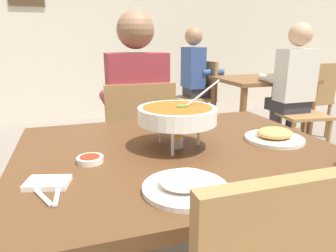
{
  "coord_description": "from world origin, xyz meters",
  "views": [
    {
      "loc": [
        -0.38,
        -1.04,
        1.13
      ],
      "look_at": [
        0.0,
        0.15,
        0.78
      ],
      "focal_mm": 32.37,
      "sensor_mm": 36.0,
      "label": 1
    }
  ],
  "objects_px": {
    "chair_bg_middle": "(200,92)",
    "chair_diner_main": "(138,142)",
    "rice_plate": "(186,184)",
    "patron_bg_left": "(292,82)",
    "dining_table_main": "(180,172)",
    "dining_table_far": "(261,89)",
    "curry_bowl": "(177,115)",
    "chair_bg_left": "(296,105)",
    "patron_bg_middle": "(196,73)",
    "appetizer_plate": "(274,136)",
    "diner_main": "(136,105)",
    "chair_bg_right": "(313,96)",
    "sauce_dish": "(90,159)"
  },
  "relations": [
    {
      "from": "rice_plate",
      "to": "appetizer_plate",
      "type": "xyz_separation_m",
      "value": [
        0.51,
        0.3,
        0.0
      ]
    },
    {
      "from": "patron_bg_left",
      "to": "chair_bg_middle",
      "type": "bearing_deg",
      "value": 116.28
    },
    {
      "from": "sauce_dish",
      "to": "patron_bg_left",
      "type": "xyz_separation_m",
      "value": [
        2.05,
        1.48,
        -0.0
      ]
    },
    {
      "from": "rice_plate",
      "to": "chair_bg_right",
      "type": "bearing_deg",
      "value": 41.39
    },
    {
      "from": "sauce_dish",
      "to": "chair_bg_right",
      "type": "relative_size",
      "value": 0.1
    },
    {
      "from": "patron_bg_left",
      "to": "patron_bg_middle",
      "type": "distance_m",
      "value": 1.25
    },
    {
      "from": "chair_bg_right",
      "to": "patron_bg_left",
      "type": "distance_m",
      "value": 0.78
    },
    {
      "from": "rice_plate",
      "to": "appetizer_plate",
      "type": "distance_m",
      "value": 0.59
    },
    {
      "from": "curry_bowl",
      "to": "dining_table_main",
      "type": "bearing_deg",
      "value": -65.75
    },
    {
      "from": "chair_diner_main",
      "to": "chair_bg_right",
      "type": "distance_m",
      "value": 2.57
    },
    {
      "from": "sauce_dish",
      "to": "patron_bg_left",
      "type": "bearing_deg",
      "value": 35.9
    },
    {
      "from": "diner_main",
      "to": "dining_table_far",
      "type": "height_order",
      "value": "diner_main"
    },
    {
      "from": "patron_bg_middle",
      "to": "curry_bowl",
      "type": "bearing_deg",
      "value": -114.27
    },
    {
      "from": "rice_plate",
      "to": "chair_bg_left",
      "type": "distance_m",
      "value": 2.6
    },
    {
      "from": "dining_table_far",
      "to": "chair_bg_right",
      "type": "height_order",
      "value": "chair_bg_right"
    },
    {
      "from": "diner_main",
      "to": "chair_bg_right",
      "type": "xyz_separation_m",
      "value": [
        2.35,
        1.02,
        -0.24
      ]
    },
    {
      "from": "chair_diner_main",
      "to": "chair_bg_middle",
      "type": "distance_m",
      "value": 2.09
    },
    {
      "from": "appetizer_plate",
      "to": "dining_table_main",
      "type": "bearing_deg",
      "value": 175.89
    },
    {
      "from": "rice_plate",
      "to": "patron_bg_left",
      "type": "distance_m",
      "value": 2.53
    },
    {
      "from": "appetizer_plate",
      "to": "chair_bg_right",
      "type": "height_order",
      "value": "chair_bg_right"
    },
    {
      "from": "dining_table_far",
      "to": "patron_bg_middle",
      "type": "height_order",
      "value": "patron_bg_middle"
    },
    {
      "from": "chair_bg_left",
      "to": "appetizer_plate",
      "type": "bearing_deg",
      "value": -133.13
    },
    {
      "from": "dining_table_far",
      "to": "patron_bg_middle",
      "type": "relative_size",
      "value": 0.76
    },
    {
      "from": "rice_plate",
      "to": "patron_bg_middle",
      "type": "bearing_deg",
      "value": 66.7
    },
    {
      "from": "chair_bg_middle",
      "to": "patron_bg_left",
      "type": "relative_size",
      "value": 0.69
    },
    {
      "from": "dining_table_main",
      "to": "rice_plate",
      "type": "distance_m",
      "value": 0.37
    },
    {
      "from": "diner_main",
      "to": "patron_bg_left",
      "type": "relative_size",
      "value": 1.0
    },
    {
      "from": "curry_bowl",
      "to": "chair_bg_left",
      "type": "bearing_deg",
      "value": 38.52
    },
    {
      "from": "chair_bg_right",
      "to": "chair_bg_left",
      "type": "bearing_deg",
      "value": -145.3
    },
    {
      "from": "dining_table_main",
      "to": "appetizer_plate",
      "type": "xyz_separation_m",
      "value": [
        0.41,
        -0.03,
        0.12
      ]
    },
    {
      "from": "chair_bg_middle",
      "to": "chair_diner_main",
      "type": "bearing_deg",
      "value": -124.5
    },
    {
      "from": "patron_bg_middle",
      "to": "appetizer_plate",
      "type": "bearing_deg",
      "value": -105.8
    },
    {
      "from": "curry_bowl",
      "to": "patron_bg_middle",
      "type": "distance_m",
      "value": 2.79
    },
    {
      "from": "chair_bg_middle",
      "to": "patron_bg_left",
      "type": "xyz_separation_m",
      "value": [
        0.52,
        -1.06,
        0.24
      ]
    },
    {
      "from": "chair_diner_main",
      "to": "appetizer_plate",
      "type": "relative_size",
      "value": 3.75
    },
    {
      "from": "dining_table_main",
      "to": "appetizer_plate",
      "type": "height_order",
      "value": "appetizer_plate"
    },
    {
      "from": "sauce_dish",
      "to": "chair_bg_left",
      "type": "distance_m",
      "value": 2.6
    },
    {
      "from": "diner_main",
      "to": "appetizer_plate",
      "type": "distance_m",
      "value": 0.93
    },
    {
      "from": "dining_table_main",
      "to": "dining_table_far",
      "type": "xyz_separation_m",
      "value": [
        1.72,
        1.96,
        -0.03
      ]
    },
    {
      "from": "rice_plate",
      "to": "patron_bg_middle",
      "type": "relative_size",
      "value": 0.18
    },
    {
      "from": "appetizer_plate",
      "to": "chair_bg_left",
      "type": "height_order",
      "value": "chair_bg_left"
    },
    {
      "from": "dining_table_far",
      "to": "appetizer_plate",
      "type": "bearing_deg",
      "value": -123.39
    },
    {
      "from": "chair_diner_main",
      "to": "appetizer_plate",
      "type": "bearing_deg",
      "value": -63.16
    },
    {
      "from": "patron_bg_middle",
      "to": "chair_diner_main",
      "type": "bearing_deg",
      "value": -122.66
    },
    {
      "from": "appetizer_plate",
      "to": "chair_bg_left",
      "type": "distance_m",
      "value": 2.02
    },
    {
      "from": "curry_bowl",
      "to": "dining_table_far",
      "type": "distance_m",
      "value": 2.62
    },
    {
      "from": "chair_bg_left",
      "to": "patron_bg_left",
      "type": "distance_m",
      "value": 0.25
    },
    {
      "from": "dining_table_main",
      "to": "sauce_dish",
      "type": "xyz_separation_m",
      "value": [
        -0.34,
        -0.04,
        0.11
      ]
    },
    {
      "from": "dining_table_main",
      "to": "dining_table_far",
      "type": "height_order",
      "value": "same"
    },
    {
      "from": "curry_bowl",
      "to": "patron_bg_left",
      "type": "distance_m",
      "value": 2.23
    }
  ]
}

